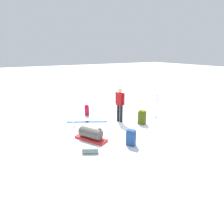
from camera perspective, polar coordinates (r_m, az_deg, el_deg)
ground_plane at (r=8.78m, az=0.00°, el=-4.35°), size 80.00×80.00×0.00m
skier_standing at (r=9.09m, az=2.41°, el=2.77°), size 0.30×0.55×1.70m
ski_pair_near at (r=8.39m, az=-3.72°, el=-5.38°), size 1.85×0.89×0.05m
ski_pair_far at (r=9.37m, az=-7.56°, el=-2.98°), size 1.83×1.12×0.05m
backpack_large_dark at (r=9.07m, az=9.08°, el=-1.66°), size 0.40×0.43×0.66m
backpack_bright at (r=10.33m, az=-7.65°, el=0.53°), size 0.32×0.37×0.55m
backpack_small_spare at (r=7.02m, az=5.78°, el=-7.75°), size 0.36×0.39×0.61m
ski_poles_planted_near at (r=9.84m, az=13.38°, el=1.95°), size 0.17×0.10×1.26m
gear_sled at (r=7.46m, az=-6.45°, el=-6.79°), size 1.02×1.37×0.49m
sleeping_mat_rolled at (r=6.59m, az=-6.60°, el=-11.65°), size 0.57×0.42×0.18m
thermos_bottle at (r=8.84m, az=-11.48°, el=-3.67°), size 0.07×0.07×0.26m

